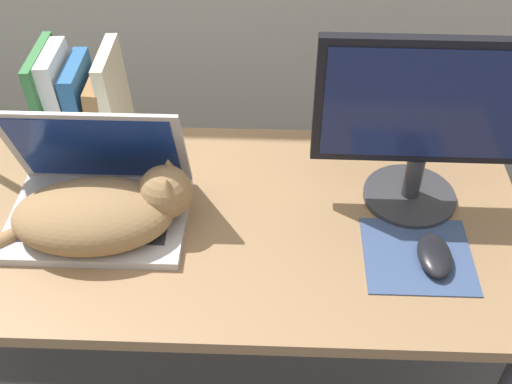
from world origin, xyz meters
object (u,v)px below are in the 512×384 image
object	(u,v)px
cat	(104,212)
book_row	(84,109)
laptop	(98,197)
external_monitor	(426,120)
computer_mouse	(435,255)

from	to	relation	value
cat	book_row	distance (m)	0.27
laptop	external_monitor	distance (m)	0.65
laptop	book_row	world-z (taller)	book_row
external_monitor	book_row	xyz separation A→B (m)	(-0.69, 0.12, -0.08)
computer_mouse	book_row	world-z (taller)	book_row
cat	external_monitor	size ratio (longest dim) A/B	0.99
laptop	book_row	xyz separation A→B (m)	(-0.06, 0.20, 0.07)
computer_mouse	book_row	xyz separation A→B (m)	(-0.71, 0.30, 0.10)
cat	computer_mouse	distance (m)	0.63
laptop	computer_mouse	world-z (taller)	laptop
laptop	book_row	distance (m)	0.22
laptop	cat	xyz separation A→B (m)	(0.03, -0.05, 0.01)
book_row	cat	bearing A→B (deg)	-71.13
cat	external_monitor	xyz separation A→B (m)	(0.60, 0.13, 0.14)
laptop	external_monitor	size ratio (longest dim) A/B	0.83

